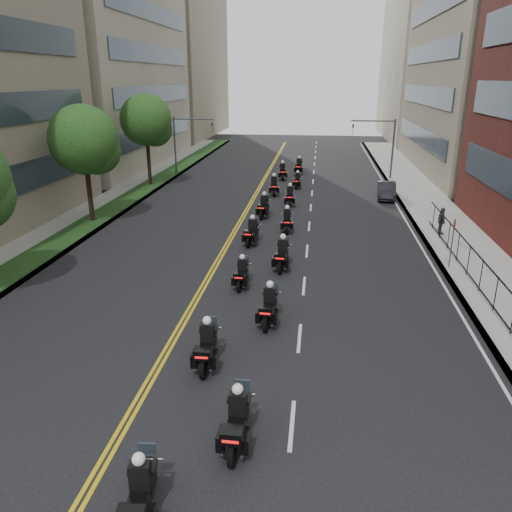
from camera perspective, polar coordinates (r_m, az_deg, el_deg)
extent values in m
cube|color=gray|center=(33.92, 21.14, 2.80)|extent=(4.00, 90.00, 0.15)
cube|color=gray|center=(36.40, -18.63, 4.20)|extent=(4.00, 90.00, 0.15)
cube|color=#163513|center=(36.04, -17.50, 4.33)|extent=(2.00, 90.00, 0.04)
cube|color=#333F4C|center=(55.84, 18.20, 12.94)|extent=(0.12, 24.08, 1.80)
cube|color=#333F4C|center=(55.58, 18.66, 17.02)|extent=(0.12, 24.08, 1.80)
cube|color=#333F4C|center=(55.60, 19.13, 21.12)|extent=(0.12, 24.08, 1.80)
cube|color=#333F4C|center=(55.91, 19.64, 25.19)|extent=(0.12, 24.08, 1.80)
cube|color=gray|center=(86.54, 20.45, 21.12)|extent=(15.00, 28.00, 26.00)
cube|color=#333F4C|center=(57.63, -11.00, 13.72)|extent=(0.12, 24.08, 1.80)
cube|color=#333F4C|center=(57.37, -11.27, 17.69)|extent=(0.12, 24.08, 1.80)
cube|color=#333F4C|center=(57.39, -11.56, 21.68)|extent=(0.12, 24.08, 1.80)
cube|color=#333F4C|center=(57.69, -11.85, 25.64)|extent=(0.12, 24.08, 1.80)
cube|color=gray|center=(88.47, -10.50, 21.90)|extent=(16.00, 28.00, 26.00)
cube|color=black|center=(21.38, 26.77, -3.26)|extent=(0.05, 28.00, 0.05)
cube|color=black|center=(21.87, 26.25, -6.40)|extent=(0.05, 28.00, 0.05)
cylinder|color=black|center=(34.63, -18.57, 7.68)|extent=(0.32, 0.32, 5.11)
sphere|color=#1A4617|center=(34.19, -19.11, 12.46)|extent=(4.40, 4.40, 4.40)
sphere|color=#1A4617|center=(34.38, -17.76, 11.41)|extent=(3.08, 3.08, 3.08)
cylinder|color=black|center=(45.56, -12.19, 11.11)|extent=(0.32, 0.32, 5.39)
sphere|color=#1A4617|center=(45.22, -12.48, 14.97)|extent=(4.40, 4.40, 4.40)
sphere|color=#1A4617|center=(45.47, -11.51, 14.08)|extent=(3.08, 3.08, 3.08)
cylinder|color=#3F3F44|center=(49.48, 15.36, 11.64)|extent=(0.18, 0.18, 5.60)
cylinder|color=#3F3F44|center=(48.97, 13.25, 14.80)|extent=(4.00, 0.14, 0.14)
imported|color=black|center=(48.90, 11.01, 14.01)|extent=(0.16, 0.20, 1.00)
cylinder|color=#3F3F44|center=(51.00, -9.24, 12.29)|extent=(0.18, 0.18, 5.60)
cylinder|color=#3F3F44|center=(50.22, -7.14, 15.26)|extent=(4.00, 0.14, 0.14)
imported|color=black|center=(49.88, -5.03, 14.39)|extent=(0.16, 0.20, 1.00)
cylinder|color=black|center=(13.01, -12.02, -23.55)|extent=(0.22, 0.70, 0.69)
cube|color=black|center=(12.25, -12.97, -25.15)|extent=(0.59, 1.41, 0.41)
cube|color=silver|center=(12.45, -12.82, -25.75)|extent=(0.45, 0.60, 0.31)
cube|color=black|center=(11.93, -13.11, -23.24)|extent=(0.48, 0.34, 0.63)
sphere|color=white|center=(11.66, -13.28, -21.66)|extent=(0.30, 0.30, 0.30)
cylinder|color=black|center=(13.38, -2.74, -21.56)|extent=(0.15, 0.71, 0.71)
cylinder|color=black|center=(14.65, -1.52, -17.29)|extent=(0.15, 0.71, 0.71)
cube|color=black|center=(13.82, -2.11, -18.39)|extent=(0.45, 1.42, 0.42)
cube|color=silver|center=(14.01, -2.06, -19.03)|extent=(0.40, 0.58, 0.31)
cube|color=black|center=(13.02, -2.78, -19.76)|extent=(0.55, 0.44, 0.33)
cube|color=red|center=(12.87, -2.97, -20.45)|extent=(0.42, 0.04, 0.07)
cube|color=black|center=(13.55, -2.10, -16.51)|extent=(0.46, 0.30, 0.65)
sphere|color=white|center=(13.30, -2.12, -14.96)|extent=(0.30, 0.30, 0.30)
cylinder|color=black|center=(16.54, -6.05, -12.63)|extent=(0.17, 0.71, 0.71)
cylinder|color=black|center=(17.95, -5.04, -9.80)|extent=(0.17, 0.71, 0.71)
cube|color=black|center=(17.09, -5.56, -10.32)|extent=(0.49, 1.42, 0.42)
cube|color=silver|center=(17.26, -5.50, -10.92)|extent=(0.42, 0.59, 0.31)
cube|color=black|center=(16.26, -6.12, -11.01)|extent=(0.56, 0.46, 0.33)
cube|color=red|center=(16.09, -6.27, -11.47)|extent=(0.42, 0.05, 0.07)
cube|color=black|center=(16.88, -5.58, -8.70)|extent=(0.47, 0.31, 0.65)
sphere|color=white|center=(16.69, -5.63, -7.36)|extent=(0.30, 0.30, 0.30)
cylinder|color=black|center=(19.16, 1.14, -7.70)|extent=(0.19, 0.71, 0.70)
cylinder|color=black|center=(20.63, 1.92, -5.62)|extent=(0.19, 0.71, 0.70)
cube|color=black|center=(19.76, 1.55, -5.87)|extent=(0.53, 1.42, 0.41)
cube|color=silver|center=(19.91, 1.57, -6.42)|extent=(0.43, 0.59, 0.31)
cube|color=black|center=(18.92, 1.15, -6.25)|extent=(0.57, 0.47, 0.33)
cube|color=red|center=(18.74, 1.03, -6.60)|extent=(0.41, 0.06, 0.07)
cube|color=black|center=(19.59, 1.59, -4.44)|extent=(0.47, 0.32, 0.64)
sphere|color=white|center=(19.43, 1.61, -3.26)|extent=(0.30, 0.30, 0.30)
cylinder|color=black|center=(22.58, -1.93, -3.41)|extent=(0.15, 0.63, 0.62)
cylinder|color=black|center=(23.91, -1.25, -2.04)|extent=(0.15, 0.63, 0.62)
cube|color=black|center=(23.14, -1.59, -2.12)|extent=(0.43, 1.25, 0.37)
cube|color=silver|center=(23.26, -1.56, -2.56)|extent=(0.37, 0.52, 0.28)
cube|color=black|center=(22.39, -1.95, -2.28)|extent=(0.49, 0.40, 0.29)
cube|color=red|center=(22.23, -2.04, -2.51)|extent=(0.37, 0.04, 0.06)
cube|color=black|center=(23.02, -1.58, -1.02)|extent=(0.41, 0.27, 0.57)
sphere|color=white|center=(22.89, -1.58, -0.11)|extent=(0.27, 0.27, 0.27)
cylinder|color=black|center=(24.61, 2.76, -1.28)|extent=(0.20, 0.74, 0.73)
cylinder|color=black|center=(26.20, 3.30, 0.04)|extent=(0.20, 0.74, 0.73)
cube|color=black|center=(25.30, 3.05, 0.04)|extent=(0.55, 1.47, 0.43)
cube|color=silver|center=(25.44, 3.06, -0.45)|extent=(0.45, 0.61, 0.32)
cube|color=black|center=(24.42, 2.78, -0.06)|extent=(0.59, 0.49, 0.34)
cube|color=red|center=(24.22, 2.70, -0.29)|extent=(0.43, 0.06, 0.07)
cube|color=black|center=(25.18, 3.09, 1.22)|extent=(0.49, 0.33, 0.66)
sphere|color=white|center=(25.05, 3.11, 2.21)|extent=(0.31, 0.31, 0.31)
cylinder|color=black|center=(28.40, -0.86, 1.61)|extent=(0.24, 0.71, 0.70)
cylinder|color=black|center=(29.91, 0.00, 2.55)|extent=(0.24, 0.71, 0.70)
cube|color=black|center=(29.07, -0.42, 2.63)|extent=(0.62, 1.43, 0.41)
cube|color=silver|center=(29.18, -0.40, 2.22)|extent=(0.46, 0.61, 0.31)
cube|color=black|center=(28.24, -0.87, 2.64)|extent=(0.59, 0.50, 0.33)
cube|color=red|center=(28.05, -0.99, 2.47)|extent=(0.41, 0.09, 0.07)
cube|color=black|center=(28.97, -0.40, 3.63)|extent=(0.49, 0.35, 0.63)
sphere|color=white|center=(28.86, -0.40, 4.46)|extent=(0.30, 0.30, 0.30)
cylinder|color=black|center=(30.90, 3.54, 3.06)|extent=(0.18, 0.68, 0.67)
cylinder|color=black|center=(32.42, 3.55, 3.86)|extent=(0.18, 0.68, 0.67)
cube|color=black|center=(31.59, 3.56, 3.95)|extent=(0.50, 1.36, 0.40)
cube|color=silver|center=(31.70, 3.55, 3.58)|extent=(0.41, 0.57, 0.30)
cube|color=black|center=(30.76, 3.56, 3.98)|extent=(0.54, 0.45, 0.32)
cube|color=red|center=(30.57, 3.56, 3.84)|extent=(0.40, 0.05, 0.07)
cube|color=black|center=(31.50, 3.57, 4.84)|extent=(0.45, 0.30, 0.61)
sphere|color=white|center=(31.41, 3.59, 5.58)|extent=(0.29, 0.29, 0.29)
cylinder|color=black|center=(34.06, 0.64, 4.72)|extent=(0.22, 0.73, 0.72)
cylinder|color=black|center=(35.67, 1.21, 5.41)|extent=(0.22, 0.73, 0.72)
cube|color=black|center=(34.79, 0.93, 5.55)|extent=(0.58, 1.47, 0.42)
cube|color=silver|center=(34.90, 0.95, 5.18)|extent=(0.46, 0.62, 0.32)
cube|color=black|center=(33.92, 0.65, 5.62)|extent=(0.59, 0.50, 0.34)
cube|color=red|center=(33.71, 0.57, 5.50)|extent=(0.43, 0.07, 0.07)
cube|color=black|center=(34.71, 0.96, 6.42)|extent=(0.49, 0.34, 0.66)
sphere|color=white|center=(34.62, 0.96, 7.14)|extent=(0.31, 0.31, 0.31)
cylinder|color=black|center=(37.42, 3.84, 6.03)|extent=(0.16, 0.69, 0.69)
cylinder|color=black|center=(38.99, 3.92, 6.59)|extent=(0.16, 0.69, 0.69)
cube|color=black|center=(38.14, 3.89, 6.73)|extent=(0.47, 1.38, 0.41)
cube|color=silver|center=(38.24, 3.88, 6.40)|extent=(0.40, 0.57, 0.30)
cube|color=black|center=(37.30, 3.86, 6.81)|extent=(0.54, 0.44, 0.32)
cube|color=red|center=(37.09, 3.85, 6.71)|extent=(0.41, 0.04, 0.07)
cube|color=black|center=(38.08, 3.91, 7.49)|extent=(0.45, 0.30, 0.63)
sphere|color=white|center=(38.00, 3.93, 8.12)|extent=(0.29, 0.29, 0.29)
cylinder|color=black|center=(40.85, 2.08, 7.25)|extent=(0.22, 0.74, 0.72)
cylinder|color=black|center=(42.51, 2.05, 7.74)|extent=(0.22, 0.74, 0.72)
cube|color=black|center=(41.62, 2.07, 7.90)|extent=(0.59, 1.48, 0.43)
cube|color=silver|center=(41.72, 2.06, 7.59)|extent=(0.46, 0.62, 0.32)
cube|color=black|center=(40.73, 2.09, 8.01)|extent=(0.60, 0.50, 0.34)
cube|color=red|center=(40.51, 2.09, 7.92)|extent=(0.43, 0.08, 0.07)
cube|color=black|center=(41.56, 2.08, 8.64)|extent=(0.50, 0.34, 0.66)
sphere|color=white|center=(41.49, 2.08, 9.25)|extent=(0.31, 0.31, 0.31)
cylinder|color=black|center=(43.74, 4.62, 7.97)|extent=(0.19, 0.63, 0.62)
cylinder|color=black|center=(45.16, 4.89, 8.33)|extent=(0.19, 0.63, 0.62)
cube|color=black|center=(44.40, 4.77, 8.48)|extent=(0.51, 1.27, 0.37)
cube|color=silver|center=(44.48, 4.77, 8.22)|extent=(0.40, 0.54, 0.28)
cube|color=black|center=(43.64, 4.63, 8.58)|extent=(0.51, 0.43, 0.29)
cube|color=red|center=(43.46, 4.60, 8.51)|extent=(0.37, 0.06, 0.06)
cube|color=black|center=(44.35, 4.79, 9.07)|extent=(0.43, 0.30, 0.57)
sphere|color=white|center=(44.29, 4.81, 9.56)|extent=(0.27, 0.27, 0.27)
cylinder|color=black|center=(47.38, 3.08, 8.97)|extent=(0.23, 0.74, 0.72)
cylinder|color=black|center=(49.05, 2.98, 9.34)|extent=(0.23, 0.74, 0.72)
cube|color=black|center=(48.16, 3.04, 9.51)|extent=(0.62, 1.48, 0.43)
cube|color=silver|center=(48.26, 3.03, 9.24)|extent=(0.47, 0.63, 0.32)
cube|color=black|center=(47.28, 3.09, 9.63)|extent=(0.60, 0.51, 0.34)
cube|color=red|center=(47.06, 3.10, 9.56)|extent=(0.43, 0.08, 0.07)
cube|color=black|center=(48.12, 3.05, 10.15)|extent=(0.50, 0.35, 0.66)
sphere|color=white|center=(48.06, 3.05, 10.67)|extent=(0.31, 0.31, 0.31)
cylinder|color=black|center=(50.21, 4.84, 9.55)|extent=(0.19, 0.75, 0.74)
cylinder|color=black|center=(51.93, 5.02, 9.89)|extent=(0.19, 0.75, 0.74)
cube|color=black|center=(51.02, 4.94, 10.06)|extent=(0.53, 1.49, 0.44)
cube|color=silver|center=(51.11, 4.94, 9.79)|extent=(0.44, 0.62, 0.33)
cube|color=black|center=(50.12, 4.86, 10.19)|extent=(0.59, 0.48, 0.35)
cube|color=red|center=(49.90, 4.83, 10.13)|extent=(0.44, 0.05, 0.08)
cube|color=black|center=(50.98, 4.96, 10.68)|extent=(0.49, 0.33, 0.68)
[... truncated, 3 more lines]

